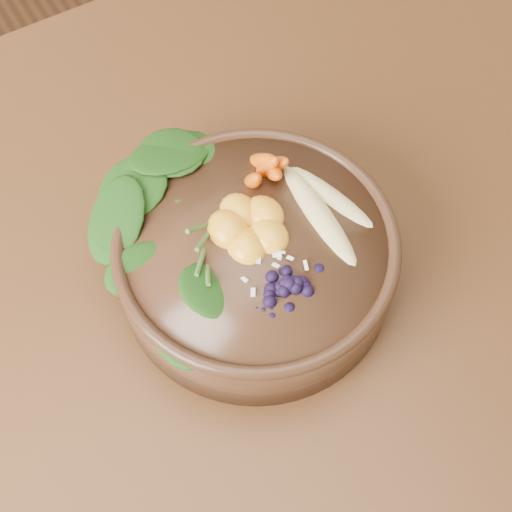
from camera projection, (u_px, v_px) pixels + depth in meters
ground at (194, 447)px, 1.47m from camera, size 4.00×4.00×0.00m
dining_table at (155, 307)px, 0.90m from camera, size 1.60×0.90×0.75m
stoneware_bowl at (256, 261)px, 0.78m from camera, size 0.31×0.31×0.08m
kale_heap at (187, 203)px, 0.74m from camera, size 0.20×0.18×0.05m
carrot_cluster at (264, 143)px, 0.76m from camera, size 0.06×0.06×0.08m
banana_halves at (326, 197)px, 0.76m from camera, size 0.08×0.17×0.03m
mandarin_cluster at (249, 218)px, 0.74m from camera, size 0.09×0.10×0.03m
blueberry_pile at (289, 277)px, 0.70m from camera, size 0.14×0.11×0.04m
coconut_flakes at (268, 253)px, 0.73m from camera, size 0.10×0.08×0.01m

